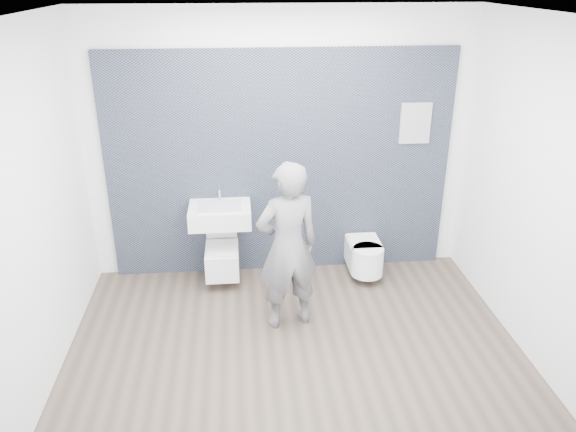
{
  "coord_description": "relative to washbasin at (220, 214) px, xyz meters",
  "views": [
    {
      "loc": [
        -0.45,
        -4.13,
        3.08
      ],
      "look_at": [
        0.0,
        0.6,
        1.0
      ],
      "focal_mm": 35.0,
      "sensor_mm": 36.0,
      "label": 1
    }
  ],
  "objects": [
    {
      "name": "info_placard",
      "position": [
        2.05,
        0.22,
        -0.78
      ],
      "size": [
        0.32,
        0.03,
        0.43
      ],
      "primitive_type": "cube",
      "color": "silver",
      "rests_on": "ground"
    },
    {
      "name": "visitor",
      "position": [
        0.62,
        -0.85,
        0.02
      ],
      "size": [
        0.66,
        0.52,
        1.61
      ],
      "primitive_type": "imported",
      "rotation": [
        0.0,
        0.0,
        3.39
      ],
      "color": "slate",
      "rests_on": "ground"
    },
    {
      "name": "toilet_rounded",
      "position": [
        1.53,
        -0.06,
        -0.53
      ],
      "size": [
        0.34,
        0.58,
        0.32
      ],
      "color": "white",
      "rests_on": "ground"
    },
    {
      "name": "room_shell",
      "position": [
        0.65,
        -1.2,
        0.96
      ],
      "size": [
        4.0,
        4.0,
        4.0
      ],
      "color": "white",
      "rests_on": "ground"
    },
    {
      "name": "toilet_square",
      "position": [
        0.0,
        -0.01,
        -0.5
      ],
      "size": [
        0.35,
        0.5,
        0.64
      ],
      "color": "white",
      "rests_on": "ground"
    },
    {
      "name": "ground",
      "position": [
        0.65,
        -1.2,
        -0.78
      ],
      "size": [
        4.0,
        4.0,
        0.0
      ],
      "primitive_type": "plane",
      "color": "brown",
      "rests_on": "ground"
    },
    {
      "name": "tile_wall",
      "position": [
        0.65,
        0.27,
        -0.78
      ],
      "size": [
        3.6,
        0.06,
        2.4
      ],
      "primitive_type": "cube",
      "color": "black",
      "rests_on": "ground"
    },
    {
      "name": "washbasin",
      "position": [
        0.0,
        0.0,
        0.0
      ],
      "size": [
        0.63,
        0.47,
        0.47
      ],
      "color": "white",
      "rests_on": "ground"
    }
  ]
}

